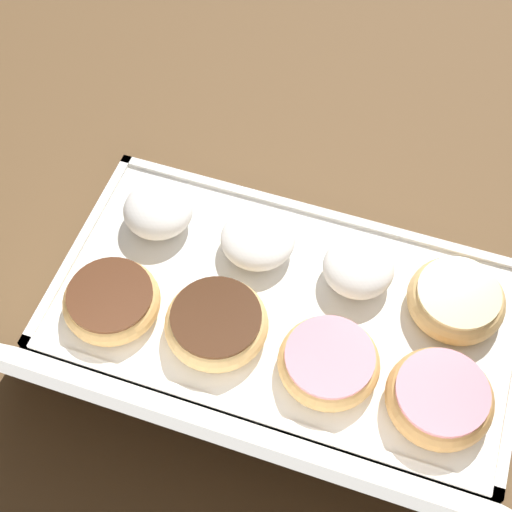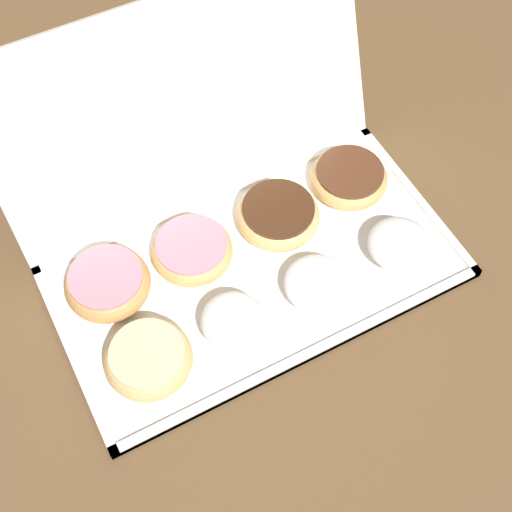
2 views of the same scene
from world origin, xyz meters
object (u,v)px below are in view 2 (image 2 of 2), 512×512
at_px(glazed_ring_donut_0, 148,358).
at_px(chocolate_frosted_donut_6, 278,215).
at_px(powdered_filled_donut_3, 399,244).
at_px(pink_frosted_donut_5, 192,250).
at_px(powdered_filled_donut_2, 318,284).
at_px(donut_box, 256,273).
at_px(powdered_filled_donut_1, 233,321).
at_px(chocolate_frosted_donut_7, 349,178).
at_px(pink_frosted_donut_4, 107,283).

xyz_separation_m(glazed_ring_donut_0, chocolate_frosted_donut_6, (0.25, 0.12, -0.00)).
distance_m(powdered_filled_donut_3, pink_frosted_donut_5, 0.29).
bearing_deg(powdered_filled_donut_3, pink_frosted_donut_5, 153.34).
height_order(powdered_filled_donut_2, pink_frosted_donut_5, powdered_filled_donut_2).
relative_size(donut_box, powdered_filled_donut_2, 6.03).
bearing_deg(powdered_filled_donut_3, powdered_filled_donut_2, -179.77).
distance_m(donut_box, pink_frosted_donut_5, 0.10).
bearing_deg(chocolate_frosted_donut_6, powdered_filled_donut_1, -137.78).
xyz_separation_m(donut_box, pink_frosted_donut_5, (-0.07, 0.06, 0.02)).
bearing_deg(chocolate_frosted_donut_6, donut_box, -138.56).
xyz_separation_m(donut_box, chocolate_frosted_donut_6, (0.07, 0.06, 0.02)).
xyz_separation_m(powdered_filled_donut_3, chocolate_frosted_donut_7, (0.00, 0.14, -0.01)).
xyz_separation_m(powdered_filled_donut_1, powdered_filled_donut_3, (0.26, -0.00, 0.00)).
bearing_deg(powdered_filled_donut_1, powdered_filled_donut_2, -1.14).
bearing_deg(powdered_filled_donut_3, chocolate_frosted_donut_7, 88.76).
bearing_deg(chocolate_frosted_donut_6, pink_frosted_donut_4, 178.04).
relative_size(glazed_ring_donut_0, powdered_filled_donut_2, 1.25).
bearing_deg(powdered_filled_donut_1, donut_box, 42.97).
height_order(donut_box, pink_frosted_donut_4, pink_frosted_donut_4).
distance_m(powdered_filled_donut_3, chocolate_frosted_donut_7, 0.14).
relative_size(powdered_filled_donut_2, powdered_filled_donut_3, 1.05).
bearing_deg(pink_frosted_donut_5, powdered_filled_donut_3, -26.66).
xyz_separation_m(powdered_filled_donut_3, pink_frosted_donut_4, (-0.38, 0.13, -0.00)).
height_order(donut_box, powdered_filled_donut_1, powdered_filled_donut_1).
distance_m(powdered_filled_donut_1, powdered_filled_donut_3, 0.26).
height_order(powdered_filled_donut_1, pink_frosted_donut_4, powdered_filled_donut_1).
xyz_separation_m(powdered_filled_donut_1, chocolate_frosted_donut_7, (0.26, 0.13, -0.00)).
xyz_separation_m(glazed_ring_donut_0, powdered_filled_donut_2, (0.25, -0.01, 0.00)).
height_order(powdered_filled_donut_1, chocolate_frosted_donut_7, powdered_filled_donut_1).
bearing_deg(chocolate_frosted_donut_7, powdered_filled_donut_1, -152.98).
height_order(powdered_filled_donut_3, chocolate_frosted_donut_7, powdered_filled_donut_3).
height_order(powdered_filled_donut_1, powdered_filled_donut_3, powdered_filled_donut_3).
height_order(donut_box, pink_frosted_donut_5, pink_frosted_donut_5).
distance_m(glazed_ring_donut_0, powdered_filled_donut_1, 0.12).
bearing_deg(chocolate_frosted_donut_7, pink_frosted_donut_4, -179.72).
relative_size(pink_frosted_donut_4, pink_frosted_donut_5, 1.03).
distance_m(donut_box, powdered_filled_donut_2, 0.09).
distance_m(glazed_ring_donut_0, powdered_filled_donut_3, 0.38).
xyz_separation_m(chocolate_frosted_donut_6, chocolate_frosted_donut_7, (0.13, 0.01, -0.00)).
bearing_deg(pink_frosted_donut_4, pink_frosted_donut_5, -1.81).
relative_size(glazed_ring_donut_0, chocolate_frosted_donut_7, 1.00).
xyz_separation_m(powdered_filled_donut_1, chocolate_frosted_donut_6, (0.14, 0.12, -0.00)).
bearing_deg(pink_frosted_donut_4, powdered_filled_donut_2, -28.11).
xyz_separation_m(donut_box, powdered_filled_donut_2, (0.06, -0.07, 0.02)).
bearing_deg(donut_box, powdered_filled_donut_3, -19.13).
distance_m(glazed_ring_donut_0, chocolate_frosted_donut_7, 0.40).
distance_m(powdered_filled_donut_1, chocolate_frosted_donut_7, 0.29).
distance_m(powdered_filled_donut_1, powdered_filled_donut_2, 0.13).
relative_size(powdered_filled_donut_3, chocolate_frosted_donut_6, 0.73).
bearing_deg(glazed_ring_donut_0, chocolate_frosted_donut_6, 24.95).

